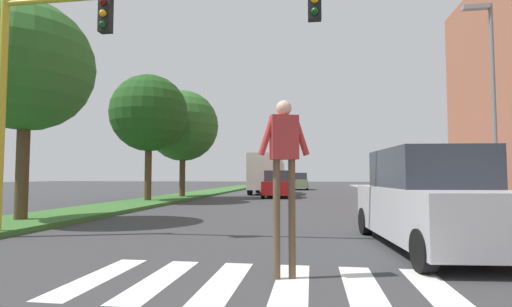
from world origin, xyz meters
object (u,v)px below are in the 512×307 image
tree_far (149,113)px  traffic_light_gantry (103,47)px  tree_distant (183,126)px  sedan_distant (300,182)px  tree_mid (26,66)px  sedan_midblock (278,185)px  pedestrian_performer (284,159)px  suv_crossing (431,201)px  truck_box_delivery (267,173)px  street_lamp_right (490,87)px

tree_far → traffic_light_gantry: tree_far is taller
tree_distant → sedan_distant: bearing=68.3°
sedan_distant → tree_mid: bearing=-103.7°
sedan_midblock → pedestrian_performer: bearing=-84.6°
suv_crossing → tree_mid: bearing=168.4°
sedan_midblock → tree_distant: bearing=-157.9°
tree_far → tree_distant: (0.57, 3.78, -0.19)m
suv_crossing → sedan_distant: 32.16m
tree_far → sedan_distant: (7.33, 20.80, -3.95)m
pedestrian_performer → truck_box_delivery: truck_box_delivery is taller
suv_crossing → sedan_distant: suv_crossing is taller
street_lamp_right → sedan_midblock: size_ratio=1.79×
suv_crossing → truck_box_delivery: (-5.82, 21.97, 0.70)m
tree_far → sedan_midblock: bearing=44.0°
street_lamp_right → sedan_distant: bearing=106.7°
tree_mid → street_lamp_right: (14.86, 4.34, -0.13)m
tree_far → sedan_distant: size_ratio=1.49×
tree_mid → tree_distant: (0.49, 12.72, -0.15)m
tree_distant → tree_mid: bearing=-92.2°
tree_mid → traffic_light_gantry: (3.80, -2.23, -0.37)m
tree_far → sedan_midblock: 9.64m
tree_far → tree_distant: tree_far is taller
tree_mid → truck_box_delivery: size_ratio=1.06×
pedestrian_performer → suv_crossing: bearing=43.9°
pedestrian_performer → sedan_midblock: bearing=95.4°
tree_mid → tree_distant: size_ratio=0.99×
traffic_light_gantry → street_lamp_right: (11.05, 6.57, 0.24)m
tree_mid → tree_distant: bearing=87.8°
sedan_midblock → street_lamp_right: bearing=-51.2°
tree_far → suv_crossing: (10.89, -11.16, -3.82)m
street_lamp_right → pedestrian_performer: 11.74m
tree_far → sedan_distant: 22.40m
suv_crossing → street_lamp_right: bearing=58.4°
sedan_midblock → suv_crossing: bearing=-75.2°
tree_distant → traffic_light_gantry: 15.31m
pedestrian_performer → truck_box_delivery: bearing=97.2°
tree_distant → pedestrian_performer: tree_distant is taller
tree_mid → suv_crossing: tree_mid is taller
tree_mid → street_lamp_right: size_ratio=0.87×
street_lamp_right → suv_crossing: (-4.04, -6.56, -3.66)m
tree_distant → sedan_midblock: 7.26m
tree_mid → tree_far: bearing=90.5°
tree_far → traffic_light_gantry: 11.83m
tree_far → tree_distant: size_ratio=1.00×
tree_mid → sedan_midblock: bearing=67.4°
street_lamp_right → sedan_midblock: street_lamp_right is taller
traffic_light_gantry → sedan_midblock: size_ratio=2.08×
tree_distant → street_lamp_right: (14.36, -8.38, 0.03)m
pedestrian_performer → suv_crossing: size_ratio=0.52×
tree_mid → street_lamp_right: street_lamp_right is taller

